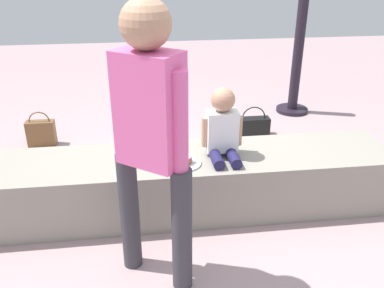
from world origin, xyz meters
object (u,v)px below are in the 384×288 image
Objects in this scene: cake_plate at (185,161)px; handbag_brown_canvas at (41,132)px; child_seated at (223,127)px; cake_box_white at (279,154)px; adult_standing at (150,128)px; water_bottle_near_gift at (218,132)px; gift_bag at (216,142)px; party_cup_red at (124,132)px; handbag_black_leather at (253,126)px.

cake_plate reaches higher than handbag_brown_canvas.
child_seated reaches higher than cake_box_white.
water_bottle_near_gift is (0.69, 1.78, -0.84)m from adult_standing.
party_cup_red is at bearing 145.17° from gift_bag.
gift_bag is at bearing 170.07° from cake_box_white.
gift_bag is (0.37, 0.87, -0.28)m from cake_plate.
gift_bag is at bearing 82.35° from child_seated.
adult_standing is 2.29m from handbag_brown_canvas.
cake_box_white is 0.99× the size of handbag_brown_canvas.
water_bottle_near_gift is 0.60× the size of cake_box_white.
gift_bag is (0.60, 1.41, -0.77)m from adult_standing.
cake_plate is at bearing -113.29° from gift_bag.
adult_standing is at bearing -113.01° from gift_bag.
child_seated is at bearing -99.58° from water_bottle_near_gift.
handbag_black_leather is at bearing 57.51° from cake_plate.
party_cup_red is 0.30× the size of cake_box_white.
gift_bag is 1.01m from party_cup_red.
cake_box_white is at bearing 48.40° from adult_standing.
cake_plate is at bearing -72.54° from party_cup_red.
child_seated reaches higher than handbag_brown_canvas.
handbag_black_leather is (1.07, 1.86, -0.83)m from adult_standing.
child_seated is at bearing 19.34° from cake_plate.
cake_box_white is (0.67, 0.67, -0.58)m from child_seated.
water_bottle_near_gift is at bearing 68.85° from adult_standing.
water_bottle_near_gift is at bearing -3.98° from handbag_brown_canvas.
cake_box_white is (1.16, 1.31, -0.88)m from adult_standing.
gift_bag is 1.10× the size of handbag_black_leather.
party_cup_red is at bearing 154.15° from cake_box_white.
gift_bag is 3.60× the size of party_cup_red.
adult_standing is at bearing -127.83° from child_seated.
cake_plate is 2.24× the size of party_cup_red.
water_bottle_near_gift is at bearing -12.82° from party_cup_red.
handbag_brown_canvas reaches higher than cake_box_white.
gift_bag reaches higher than water_bottle_near_gift.
cake_box_white is at bearing 39.30° from cake_plate.
handbag_black_leather is (0.57, 1.23, -0.53)m from child_seated.
party_cup_red is at bearing 167.18° from water_bottle_near_gift.
handbag_brown_canvas is at bearing 132.36° from cake_plate.
handbag_brown_canvas is (-0.78, -0.09, 0.08)m from party_cup_red.
water_bottle_near_gift reaches higher than cake_box_white.
adult_standing reaches higher than gift_bag.
adult_standing is 1.72m from gift_bag.
cake_plate is 1.86m from handbag_brown_canvas.
party_cup_red is (-0.45, 1.44, -0.39)m from cake_plate.
party_cup_red is at bearing 174.57° from handbag_black_leather.
cake_box_white is (0.48, -0.47, -0.04)m from water_bottle_near_gift.
child_seated is 2.39× the size of water_bottle_near_gift.
cake_plate is 1.27m from cake_box_white.
cake_plate reaches higher than gift_bag.
handbag_black_leather reaches higher than party_cup_red.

